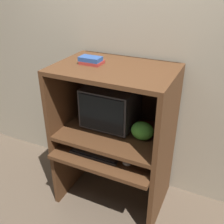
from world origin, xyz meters
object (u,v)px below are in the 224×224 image
(book_stack, at_px, (91,60))
(mouse, at_px, (127,164))
(keyboard, at_px, (96,153))
(crt_monitor, at_px, (111,105))
(snack_bag, at_px, (142,131))

(book_stack, bearing_deg, mouse, -27.80)
(book_stack, bearing_deg, keyboard, -58.37)
(crt_monitor, bearing_deg, keyboard, -91.12)
(crt_monitor, xyz_separation_m, book_stack, (-0.13, -0.09, 0.43))
(keyboard, bearing_deg, mouse, -3.75)
(crt_monitor, distance_m, snack_bag, 0.38)
(crt_monitor, xyz_separation_m, mouse, (0.30, -0.32, -0.33))
(snack_bag, bearing_deg, book_stack, 177.76)
(crt_monitor, relative_size, book_stack, 2.47)
(keyboard, bearing_deg, book_stack, 121.63)
(snack_bag, height_order, book_stack, book_stack)
(keyboard, height_order, mouse, mouse)
(snack_bag, bearing_deg, keyboard, -152.15)
(mouse, relative_size, book_stack, 0.38)
(keyboard, distance_m, book_stack, 0.80)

